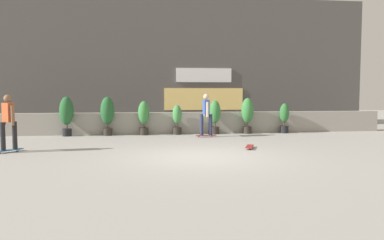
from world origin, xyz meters
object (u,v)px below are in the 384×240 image
potted_plant_1 (107,113)px  skater_by_wall_right (8,120)px  skater_by_wall_left (206,113)px  potted_plant_4 (215,115)px  potted_plant_0 (67,113)px  potted_plant_3 (177,119)px  potted_plant_2 (144,116)px  potted_plant_5 (247,113)px  potted_plant_6 (284,117)px  skateboard_near_camera (250,147)px

potted_plant_1 → skater_by_wall_right: 4.78m
skater_by_wall_left → skater_by_wall_right: same height
potted_plant_4 → skater_by_wall_right: (-6.93, -4.07, 0.13)m
potted_plant_0 → potted_plant_3: potted_plant_0 is taller
potted_plant_2 → potted_plant_3: (1.37, 0.00, -0.13)m
potted_plant_5 → potted_plant_4: bearing=180.0°
potted_plant_4 → potted_plant_3: bearing=180.0°
potted_plant_2 → potted_plant_6: (6.00, 0.00, -0.09)m
potted_plant_2 → potted_plant_4: size_ratio=0.99×
potted_plant_3 → skateboard_near_camera: size_ratio=1.50×
skater_by_wall_right → skateboard_near_camera: size_ratio=2.07×
potted_plant_6 → potted_plant_1: bearing=-180.0°
skater_by_wall_left → skateboard_near_camera: size_ratio=2.07×
potted_plant_0 → potted_plant_2: potted_plant_0 is taller
potted_plant_6 → potted_plant_3: bearing=180.0°
potted_plant_6 → skateboard_near_camera: bearing=-122.8°
potted_plant_3 → skater_by_wall_right: 6.72m
potted_plant_1 → skater_by_wall_right: bearing=-121.6°
skater_by_wall_right → potted_plant_0: bearing=77.5°
potted_plant_2 → potted_plant_5: (4.37, -0.00, 0.08)m
potted_plant_1 → potted_plant_2: bearing=0.0°
potted_plant_6 → skater_by_wall_right: (-9.97, -4.07, 0.24)m
potted_plant_2 → potted_plant_3: bearing=0.0°
potted_plant_5 → skater_by_wall_right: bearing=-153.9°
potted_plant_1 → potted_plant_4: size_ratio=1.11×
potted_plant_4 → skater_by_wall_right: size_ratio=0.83×
potted_plant_0 → skateboard_near_camera: (6.33, -4.25, -0.86)m
potted_plant_3 → skater_by_wall_right: skater_by_wall_right is taller
skater_by_wall_right → potted_plant_4: bearing=30.4°
potted_plant_1 → skater_by_wall_right: skater_by_wall_right is taller
potted_plant_3 → potted_plant_6: 4.63m
potted_plant_0 → potted_plant_5: 7.43m
potted_plant_4 → skater_by_wall_left: skater_by_wall_left is taller
skater_by_wall_right → skater_by_wall_left: bearing=25.3°
potted_plant_1 → potted_plant_6: 7.46m
potted_plant_3 → potted_plant_5: (3.00, -0.00, 0.22)m
potted_plant_0 → potted_plant_6: potted_plant_0 is taller
potted_plant_0 → potted_plant_6: 9.07m
potted_plant_6 → potted_plant_2: bearing=-180.0°
potted_plant_0 → skater_by_wall_right: size_ratio=0.93×
potted_plant_1 → skater_by_wall_left: bearing=-15.3°
potted_plant_2 → potted_plant_6: size_ratio=1.09×
potted_plant_2 → skater_by_wall_left: 2.64m
potted_plant_3 → potted_plant_4: bearing=-0.0°
potted_plant_6 → potted_plant_0: bearing=-180.0°
potted_plant_3 → potted_plant_2: bearing=-180.0°
skater_by_wall_right → potted_plant_5: bearing=26.1°
potted_plant_0 → skateboard_near_camera: potted_plant_0 is taller
potted_plant_1 → potted_plant_3: bearing=0.0°
potted_plant_3 → skater_by_wall_left: 1.51m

